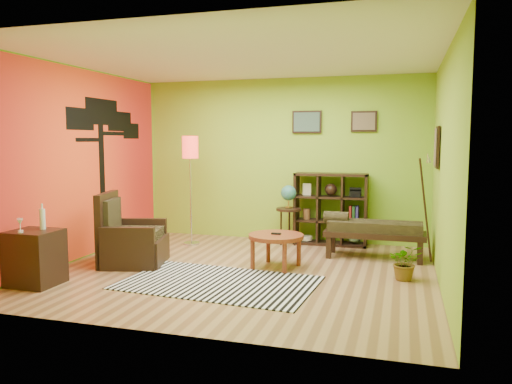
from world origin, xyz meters
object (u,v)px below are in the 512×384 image
(floor_lamp, at_px, (190,157))
(cube_shelf, at_px, (331,209))
(armchair, at_px, (130,242))
(coffee_table, at_px, (276,239))
(bench, at_px, (372,229))
(side_cabinet, at_px, (35,257))
(globe_table, at_px, (289,200))
(potted_plant, at_px, (405,266))

(floor_lamp, height_order, cube_shelf, floor_lamp)
(armchair, relative_size, cube_shelf, 0.85)
(floor_lamp, bearing_deg, cube_shelf, 15.70)
(coffee_table, relative_size, floor_lamp, 0.42)
(bench, bearing_deg, coffee_table, -142.20)
(side_cabinet, distance_m, cube_shelf, 4.57)
(coffee_table, xyz_separation_m, globe_table, (-0.18, 1.54, 0.36))
(cube_shelf, height_order, potted_plant, cube_shelf)
(potted_plant, bearing_deg, cube_shelf, 122.74)
(armchair, relative_size, potted_plant, 2.21)
(side_cabinet, relative_size, globe_table, 0.98)
(floor_lamp, distance_m, potted_plant, 3.87)
(armchair, distance_m, floor_lamp, 1.90)
(side_cabinet, height_order, globe_table, globe_table)
(side_cabinet, height_order, floor_lamp, floor_lamp)
(armchair, bearing_deg, floor_lamp, 78.84)
(globe_table, bearing_deg, bench, -23.05)
(potted_plant, bearing_deg, bench, 114.11)
(coffee_table, distance_m, globe_table, 1.59)
(floor_lamp, distance_m, cube_shelf, 2.50)
(cube_shelf, relative_size, potted_plant, 2.61)
(coffee_table, bearing_deg, bench, 37.80)
(floor_lamp, xyz_separation_m, cube_shelf, (2.25, 0.63, -0.87))
(coffee_table, xyz_separation_m, side_cabinet, (-2.60, -1.61, -0.06))
(coffee_table, height_order, globe_table, globe_table)
(globe_table, distance_m, potted_plant, 2.58)
(coffee_table, height_order, floor_lamp, floor_lamp)
(bench, xyz_separation_m, potted_plant, (0.48, -1.08, -0.25))
(floor_lamp, relative_size, potted_plant, 3.95)
(armchair, xyz_separation_m, globe_table, (1.85, 1.93, 0.45))
(globe_table, height_order, cube_shelf, cube_shelf)
(armchair, height_order, side_cabinet, armchair)
(globe_table, height_order, potted_plant, globe_table)
(armchair, bearing_deg, globe_table, 46.09)
(globe_table, relative_size, cube_shelf, 0.83)
(bench, bearing_deg, side_cabinet, -146.25)
(armchair, relative_size, bench, 0.68)
(cube_shelf, bearing_deg, bench, -47.56)
(cube_shelf, bearing_deg, armchair, -140.39)
(side_cabinet, xyz_separation_m, floor_lamp, (0.86, 2.69, 1.13))
(floor_lamp, xyz_separation_m, bench, (2.96, -0.14, -1.04))
(bench, relative_size, potted_plant, 3.24)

